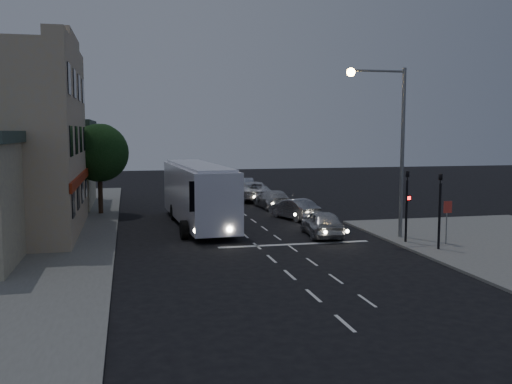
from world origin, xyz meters
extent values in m
plane|color=black|center=(0.00, 0.00, 0.00)|extent=(120.00, 120.00, 0.00)
cube|color=slate|center=(-13.00, 8.00, 0.06)|extent=(12.00, 50.00, 0.12)
cube|color=silver|center=(0.00, -10.00, 0.01)|extent=(0.12, 1.60, 0.01)
cube|color=silver|center=(0.00, -7.00, 0.01)|extent=(0.12, 1.60, 0.01)
cube|color=silver|center=(0.00, -4.00, 0.01)|extent=(0.12, 1.60, 0.01)
cube|color=silver|center=(0.00, -1.00, 0.01)|extent=(0.12, 1.60, 0.01)
cube|color=silver|center=(0.00, 2.00, 0.01)|extent=(0.12, 1.60, 0.01)
cube|color=silver|center=(0.00, 5.00, 0.01)|extent=(0.12, 1.60, 0.01)
cube|color=silver|center=(0.00, 8.00, 0.01)|extent=(0.12, 1.60, 0.01)
cube|color=silver|center=(0.00, 11.00, 0.01)|extent=(0.12, 1.60, 0.01)
cube|color=silver|center=(0.00, 14.00, 0.01)|extent=(0.12, 1.60, 0.01)
cube|color=silver|center=(0.00, 17.00, 0.01)|extent=(0.12, 1.60, 0.01)
cube|color=silver|center=(1.60, -8.00, 0.01)|extent=(0.10, 1.50, 0.01)
cube|color=silver|center=(1.60, -5.00, 0.01)|extent=(0.10, 1.50, 0.01)
cube|color=silver|center=(1.60, -2.00, 0.01)|extent=(0.10, 1.50, 0.01)
cube|color=silver|center=(1.60, 1.00, 0.01)|extent=(0.10, 1.50, 0.01)
cube|color=silver|center=(1.60, 4.00, 0.01)|extent=(0.10, 1.50, 0.01)
cube|color=silver|center=(1.60, 7.00, 0.01)|extent=(0.10, 1.50, 0.01)
cube|color=silver|center=(1.60, 10.00, 0.01)|extent=(0.10, 1.50, 0.01)
cube|color=silver|center=(1.60, 13.00, 0.01)|extent=(0.10, 1.50, 0.01)
cube|color=silver|center=(1.60, 16.00, 0.01)|extent=(0.10, 1.50, 0.01)
cube|color=silver|center=(1.60, 19.00, 0.01)|extent=(0.10, 1.50, 0.01)
cube|color=silver|center=(2.00, 2.00, 0.01)|extent=(8.00, 0.35, 0.01)
cube|color=white|center=(-2.14, 8.99, 2.01)|extent=(3.30, 12.50, 3.30)
cube|color=white|center=(-2.14, 8.99, 3.71)|extent=(2.86, 12.06, 0.19)
cube|color=black|center=(-2.14, 2.86, 2.52)|extent=(2.37, 0.26, 1.55)
cube|color=black|center=(-0.84, 9.50, 2.68)|extent=(0.65, 10.29, 0.93)
cube|color=black|center=(-3.44, 9.50, 2.68)|extent=(0.65, 10.29, 0.93)
cube|color=maroon|center=(-0.83, 10.02, 1.55)|extent=(0.36, 5.66, 1.44)
cube|color=maroon|center=(-3.45, 10.02, 1.55)|extent=(0.36, 5.66, 1.44)
cylinder|color=black|center=(-3.42, 4.66, 0.52)|extent=(0.42, 1.05, 1.03)
cylinder|color=black|center=(-0.85, 4.66, 0.52)|extent=(0.42, 1.05, 1.03)
cylinder|color=black|center=(-3.42, 11.56, 0.52)|extent=(0.42, 1.05, 1.03)
cylinder|color=black|center=(-0.85, 11.56, 0.52)|extent=(0.42, 1.05, 1.03)
cylinder|color=black|center=(-3.42, 13.32, 0.52)|extent=(0.42, 1.05, 1.03)
cylinder|color=black|center=(-0.85, 13.32, 0.52)|extent=(0.42, 1.05, 1.03)
cylinder|color=#FFF2CC|center=(-3.01, 2.78, 0.77)|extent=(0.27, 0.07, 0.27)
cylinder|color=#FFF2CC|center=(-1.26, 2.78, 0.77)|extent=(0.27, 0.07, 0.27)
imported|color=#B9B9B9|center=(4.10, 3.80, 0.74)|extent=(2.17, 4.48, 1.47)
imported|color=#9B9B9D|center=(4.37, 10.12, 0.69)|extent=(2.64, 4.40, 1.37)
imported|color=#B8B8B8|center=(4.31, 15.61, 0.69)|extent=(2.17, 4.85, 1.38)
imported|color=silver|center=(3.97, 20.68, 0.81)|extent=(3.61, 6.16, 1.61)
imported|color=silver|center=(4.37, 26.58, 0.72)|extent=(1.99, 4.49, 1.43)
cylinder|color=black|center=(7.60, 0.80, 1.72)|extent=(0.12, 0.12, 3.20)
imported|color=black|center=(7.60, 0.80, 3.77)|extent=(0.15, 0.18, 0.90)
cube|color=black|center=(7.60, 0.62, 2.42)|extent=(0.25, 0.12, 0.30)
cube|color=#FF0C0C|center=(7.60, 0.55, 2.42)|extent=(0.16, 0.02, 0.18)
cylinder|color=black|center=(8.30, -1.20, 1.72)|extent=(0.12, 0.12, 3.20)
imported|color=black|center=(8.30, -1.20, 3.77)|extent=(0.18, 0.15, 0.90)
cylinder|color=slate|center=(9.30, -0.20, 1.12)|extent=(0.06, 0.06, 2.00)
cube|color=red|center=(9.30, -0.27, 2.02)|extent=(0.45, 0.03, 0.60)
cylinder|color=slate|center=(8.00, 2.20, 4.62)|extent=(0.20, 0.20, 9.00)
cylinder|color=slate|center=(6.50, 2.20, 8.92)|extent=(3.00, 0.12, 0.12)
sphere|color=#FFBF59|center=(5.00, 2.20, 8.82)|extent=(0.44, 0.44, 0.44)
cube|color=#B2A394|center=(-9.50, 8.00, 10.37)|extent=(1.00, 12.00, 0.50)
cube|color=#B2A394|center=(-9.50, 8.00, 10.87)|extent=(1.00, 6.00, 0.50)
cube|color=maroon|center=(-8.95, 8.00, 3.12)|extent=(0.15, 12.00, 0.50)
cube|color=black|center=(-8.98, 3.50, 2.32)|extent=(0.06, 1.30, 1.50)
cube|color=black|center=(-8.98, 6.50, 2.32)|extent=(0.06, 1.30, 1.50)
cube|color=black|center=(-8.98, 9.50, 2.32)|extent=(0.06, 1.30, 1.50)
cube|color=black|center=(-8.98, 12.50, 2.32)|extent=(0.06, 1.30, 1.50)
cube|color=black|center=(-8.98, 3.50, 5.32)|extent=(0.06, 1.30, 1.50)
cube|color=black|center=(-8.98, 6.50, 5.32)|extent=(0.06, 1.30, 1.50)
cube|color=black|center=(-8.98, 9.50, 5.32)|extent=(0.06, 1.30, 1.50)
cube|color=black|center=(-8.98, 12.50, 5.32)|extent=(0.06, 1.30, 1.50)
cube|color=black|center=(-8.98, 3.50, 8.32)|extent=(0.06, 1.30, 1.50)
cube|color=black|center=(-8.98, 6.50, 8.32)|extent=(0.06, 1.30, 1.50)
cube|color=black|center=(-8.98, 9.50, 8.32)|extent=(0.06, 1.30, 1.50)
cube|color=black|center=(-8.98, 12.50, 8.32)|extent=(0.06, 1.30, 1.50)
cube|color=gray|center=(-13.50, 20.00, 3.12)|extent=(9.00, 9.00, 6.00)
cube|color=#35473E|center=(-13.50, 20.00, 6.37)|extent=(9.40, 9.40, 0.50)
cylinder|color=black|center=(-8.20, 15.00, 1.52)|extent=(0.32, 0.32, 2.80)
sphere|color=black|center=(-8.20, 15.00, 4.32)|extent=(4.00, 4.00, 4.00)
sphere|color=#214920|center=(-8.00, 15.60, 5.02)|extent=(2.60, 2.60, 2.60)
sphere|color=black|center=(-8.50, 14.40, 4.72)|extent=(2.40, 2.40, 2.40)
camera|label=1|loc=(-6.33, -25.74, 5.80)|focal=40.00mm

